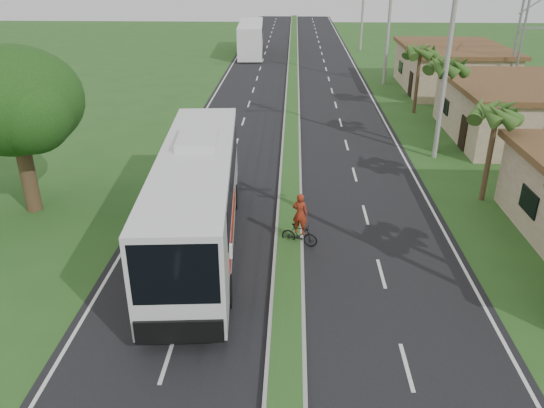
{
  "coord_description": "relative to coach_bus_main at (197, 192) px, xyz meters",
  "views": [
    {
      "loc": [
        0.08,
        -12.05,
        10.79
      ],
      "look_at": [
        -0.7,
        7.19,
        1.8
      ],
      "focal_mm": 35.0,
      "sensor_mm": 36.0,
      "label": 1
    }
  ],
  "objects": [
    {
      "name": "shade_tree",
      "position": [
        -8.47,
        3.04,
        2.66
      ],
      "size": [
        6.3,
        6.0,
        7.54
      ],
      "color": "#473321",
      "rests_on": "ground"
    },
    {
      "name": "shop_mid",
      "position": [
        17.64,
        15.03,
        -0.51
      ],
      "size": [
        7.6,
        10.6,
        3.67
      ],
      "color": "tan",
      "rests_on": "ground"
    },
    {
      "name": "lane_edge_right",
      "position": [
        10.34,
        13.03,
        -2.37
      ],
      "size": [
        0.12,
        160.0,
        0.01
      ],
      "primitive_type": "cube",
      "color": "silver",
      "rests_on": "ground"
    },
    {
      "name": "palm_verge_c",
      "position": [
        12.44,
        12.03,
        2.75
      ],
      "size": [
        2.4,
        2.4,
        5.85
      ],
      "color": "#473321",
      "rests_on": "ground"
    },
    {
      "name": "shop_far",
      "position": [
        17.64,
        29.03,
        -0.44
      ],
      "size": [
        8.6,
        11.6,
        3.82
      ],
      "color": "tan",
      "rests_on": "ground"
    },
    {
      "name": "coach_bus_far",
      "position": [
        -1.51,
        47.23,
        -0.27
      ],
      "size": [
        3.37,
        12.79,
        3.69
      ],
      "rotation": [
        0.0,
        0.0,
        0.05
      ],
      "color": "white",
      "rests_on": "ground"
    },
    {
      "name": "utility_pole_d",
      "position": [
        12.14,
        51.03,
        3.05
      ],
      "size": [
        1.6,
        0.28,
        10.5
      ],
      "color": "gray",
      "rests_on": "ground"
    },
    {
      "name": "motorcyclist",
      "position": [
        4.07,
        0.11,
        -1.49
      ],
      "size": [
        1.6,
        0.92,
        2.31
      ],
      "rotation": [
        0.0,
        0.0,
        -0.33
      ],
      "color": "black",
      "rests_on": "ground"
    },
    {
      "name": "median_strip",
      "position": [
        3.64,
        13.03,
        -2.26
      ],
      "size": [
        1.2,
        160.0,
        0.18
      ],
      "color": "gray",
      "rests_on": "ground"
    },
    {
      "name": "utility_pole_c",
      "position": [
        12.14,
        31.03,
        3.31
      ],
      "size": [
        1.6,
        0.28,
        11.0
      ],
      "color": "gray",
      "rests_on": "ground"
    },
    {
      "name": "ground",
      "position": [
        3.64,
        -6.97,
        -2.37
      ],
      "size": [
        180.0,
        180.0,
        0.0
      ],
      "primitive_type": "plane",
      "color": "#28551F",
      "rests_on": "ground"
    },
    {
      "name": "lane_edge_left",
      "position": [
        -3.06,
        13.03,
        -2.37
      ],
      "size": [
        0.12,
        160.0,
        0.01
      ],
      "primitive_type": "cube",
      "color": "silver",
      "rests_on": "ground"
    },
    {
      "name": "palm_verge_b",
      "position": [
        13.04,
        5.03,
        1.99
      ],
      "size": [
        2.4,
        2.4,
        5.05
      ],
      "color": "#473321",
      "rests_on": "ground"
    },
    {
      "name": "palm_verge_d",
      "position": [
        12.94,
        21.03,
        2.18
      ],
      "size": [
        2.4,
        2.4,
        5.25
      ],
      "color": "#473321",
      "rests_on": "ground"
    },
    {
      "name": "utility_pole_b",
      "position": [
        12.11,
        11.03,
        3.89
      ],
      "size": [
        3.2,
        0.28,
        12.0
      ],
      "color": "gray",
      "rests_on": "ground"
    },
    {
      "name": "road_asphalt",
      "position": [
        3.64,
        13.03,
        -2.36
      ],
      "size": [
        14.0,
        160.0,
        0.02
      ],
      "primitive_type": "cube",
      "color": "black",
      "rests_on": "ground"
    },
    {
      "name": "coach_bus_main",
      "position": [
        0.0,
        0.0,
        0.0
      ],
      "size": [
        3.79,
        13.49,
        4.31
      ],
      "rotation": [
        0.0,
        0.0,
        0.08
      ],
      "color": "silver",
      "rests_on": "ground"
    }
  ]
}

